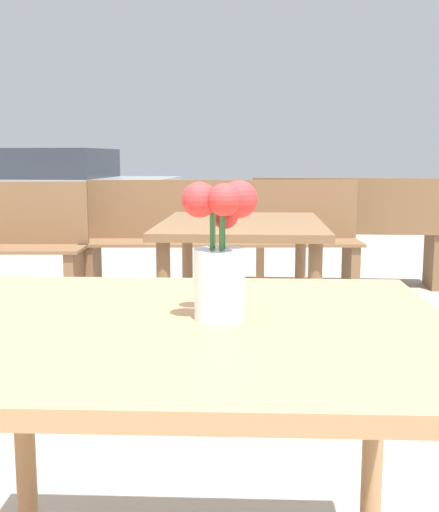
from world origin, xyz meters
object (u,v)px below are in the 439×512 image
Objects in this scene: table_front at (181,372)px; parked_car at (28,188)px; flower_vase at (220,256)px; bench_middle at (222,236)px; bench_far at (347,230)px; table_back at (242,251)px.

parked_car is at bearing 107.03° from table_front.
table_front is at bearing -170.59° from flower_vase.
bench_middle is at bearing 88.52° from flower_vase.
parked_car reaches higher than bench_far.
table_back is 7.51m from parked_car.
parked_car is at bearing 128.26° from bench_far.
flower_vase is at bearing -91.48° from bench_middle.
bench_far is (1.13, 3.75, -0.17)m from table_front.
bench_middle and bench_far have the same top height.
bench_middle is at bearing -62.44° from parked_car.
table_front is 0.23× the size of parked_car.
flower_vase is at bearing -105.81° from bench_far.
flower_vase is at bearing -94.69° from table_back.
bench_far is 6.01m from parked_car.
bench_middle is 1.97× the size of table_back.
table_back is at bearing -68.22° from parked_car.
table_back is (-0.94, -2.25, 0.17)m from bench_far.
parked_car is (-2.79, 6.97, -0.08)m from table_back.
parked_car reaches higher than bench_middle.
parked_car is at bearing 117.56° from bench_middle.
flower_vase is 0.17× the size of bench_far.
flower_vase is 1.50m from table_back.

